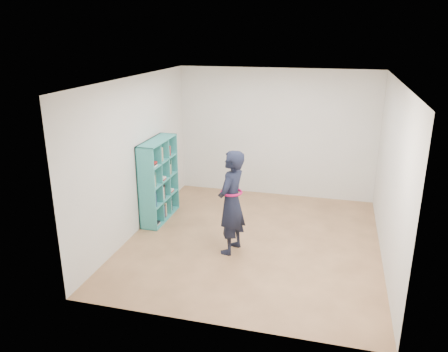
# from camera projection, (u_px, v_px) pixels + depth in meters

# --- Properties ---
(floor) EXTENTS (4.50, 4.50, 0.00)m
(floor) POSITION_uv_depth(u_px,v_px,m) (253.00, 240.00, 7.18)
(floor) COLOR brown
(floor) RESTS_ON ground
(ceiling) EXTENTS (4.50, 4.50, 0.00)m
(ceiling) POSITION_uv_depth(u_px,v_px,m) (257.00, 80.00, 6.36)
(ceiling) COLOR white
(ceiling) RESTS_ON wall_back
(wall_left) EXTENTS (0.02, 4.50, 2.60)m
(wall_left) POSITION_uv_depth(u_px,v_px,m) (137.00, 156.00, 7.25)
(wall_left) COLOR silver
(wall_left) RESTS_ON floor
(wall_right) EXTENTS (0.02, 4.50, 2.60)m
(wall_right) POSITION_uv_depth(u_px,v_px,m) (391.00, 175.00, 6.28)
(wall_right) COLOR silver
(wall_right) RESTS_ON floor
(wall_back) EXTENTS (4.00, 0.02, 2.60)m
(wall_back) POSITION_uv_depth(u_px,v_px,m) (276.00, 134.00, 8.83)
(wall_back) COLOR silver
(wall_back) RESTS_ON floor
(wall_front) EXTENTS (4.00, 0.02, 2.60)m
(wall_front) POSITION_uv_depth(u_px,v_px,m) (216.00, 224.00, 4.70)
(wall_front) COLOR silver
(wall_front) RESTS_ON floor
(bookshelf) EXTENTS (0.32, 1.11, 1.47)m
(bookshelf) POSITION_uv_depth(u_px,v_px,m) (157.00, 181.00, 7.82)
(bookshelf) COLOR teal
(bookshelf) RESTS_ON floor
(person) EXTENTS (0.51, 0.66, 1.63)m
(person) POSITION_uv_depth(u_px,v_px,m) (231.00, 202.00, 6.59)
(person) COLOR black
(person) RESTS_ON floor
(smartphone) EXTENTS (0.01, 0.11, 0.14)m
(smartphone) POSITION_uv_depth(u_px,v_px,m) (225.00, 193.00, 6.68)
(smartphone) COLOR silver
(smartphone) RESTS_ON person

